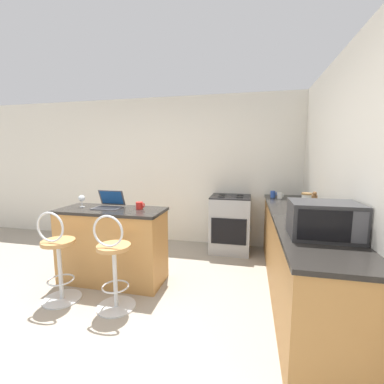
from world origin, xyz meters
TOP-DOWN VIEW (x-y plane):
  - ground_plane at (0.00, 0.00)m, footprint 20.00×20.00m
  - wall_back at (0.00, 2.50)m, footprint 12.00×0.06m
  - wall_right at (2.20, 0.00)m, footprint 0.06×12.00m
  - breakfast_bar at (-0.33, 0.79)m, footprint 1.31×0.57m
  - counter_right at (1.88, 0.98)m, footprint 0.61×3.00m
  - bar_stool_near at (-0.66, 0.24)m, footprint 0.40×0.40m
  - bar_stool_far at (-0.01, 0.24)m, footprint 0.40×0.40m
  - laptop at (-0.40, 0.86)m, footprint 0.34×0.28m
  - microwave at (1.90, 0.16)m, footprint 0.51×0.38m
  - toaster at (1.87, 0.69)m, footprint 0.23×0.26m
  - stove_range at (1.02, 2.15)m, footprint 0.64×0.60m
  - wine_glass_tall at (-0.75, 0.81)m, footprint 0.08×0.08m
  - pepper_mill at (2.00, 0.92)m, footprint 0.06×0.06m
  - mug_blue at (1.68, 2.16)m, footprint 0.09×0.07m
  - mug_red at (0.01, 0.86)m, footprint 0.10×0.08m
  - storage_jar at (2.01, 1.36)m, footprint 0.12×0.12m
  - mug_white at (1.78, 2.06)m, footprint 0.09×0.07m

SIDE VIEW (x-z plane):
  - ground_plane at x=0.00m, z-range 0.00..0.00m
  - stove_range at x=1.02m, z-range 0.00..0.93m
  - counter_right at x=1.88m, z-range 0.00..0.93m
  - breakfast_bar at x=-0.33m, z-range 0.00..0.93m
  - bar_stool_near at x=-0.66m, z-range -0.03..0.98m
  - bar_stool_far at x=-0.01m, z-range -0.03..0.98m
  - mug_red at x=0.01m, z-range 0.93..1.01m
  - mug_white at x=1.78m, z-range 0.93..1.02m
  - mug_blue at x=1.68m, z-range 0.93..1.03m
  - laptop at x=-0.40m, z-range 0.87..1.09m
  - toaster at x=1.87m, z-range 0.92..1.12m
  - storage_jar at x=2.01m, z-range 0.93..1.12m
  - wine_glass_tall at x=-0.75m, z-range 0.96..1.11m
  - pepper_mill at x=2.00m, z-range 0.92..1.19m
  - microwave at x=1.90m, z-range 0.92..1.21m
  - wall_back at x=0.00m, z-range 0.00..2.60m
  - wall_right at x=2.20m, z-range 0.00..2.60m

